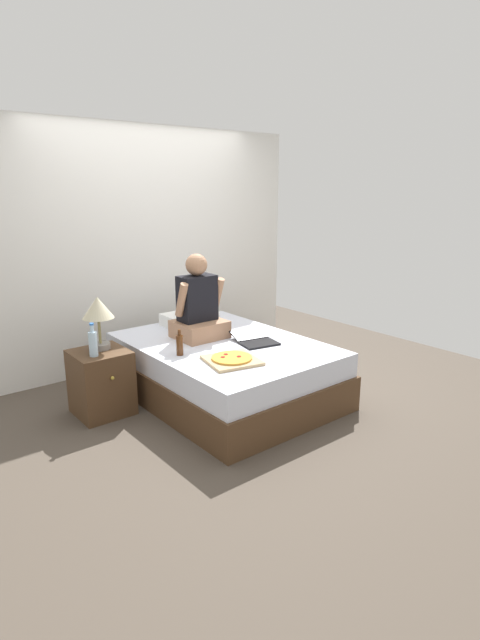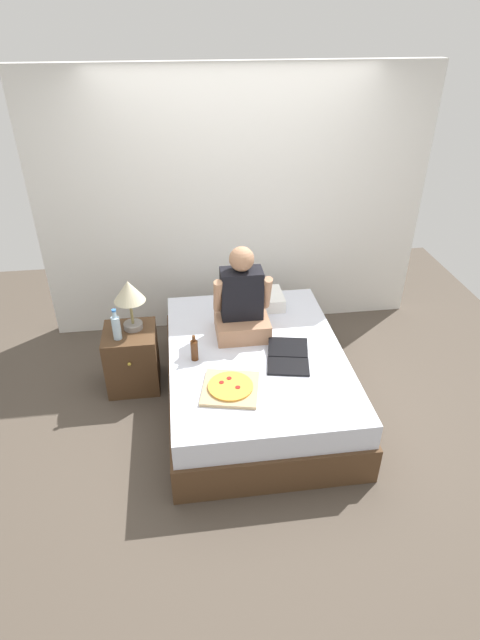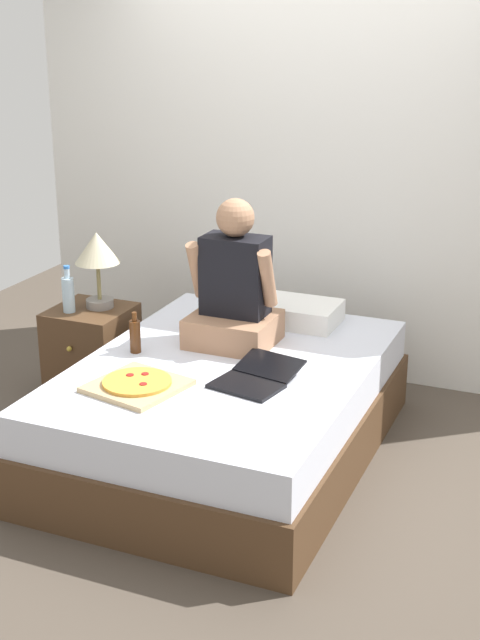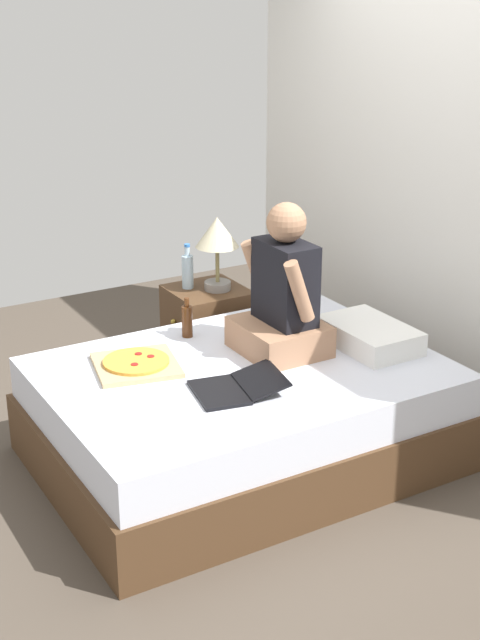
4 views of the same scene
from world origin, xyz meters
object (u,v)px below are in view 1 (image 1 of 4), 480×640
at_px(bed, 224,370).
at_px(water_bottle, 93,343).
at_px(lamp_on_left_nightstand, 98,311).
at_px(person_seated, 198,307).
at_px(nightstand_left, 101,382).
at_px(pizza_box, 232,360).
at_px(beer_bottle_on_bed, 180,345).
at_px(laptop, 256,340).

xyz_separation_m(bed, water_bottle, (-1.11, 0.27, 0.41)).
bearing_deg(lamp_on_left_nightstand, person_seated, -8.04).
relative_size(nightstand_left, pizza_box, 1.16).
xyz_separation_m(lamp_on_left_nightstand, beer_bottle_on_bed, (0.49, -0.46, -0.27)).
bearing_deg(bed, nightstand_left, 160.58).
relative_size(person_seated, beer_bottle_on_bed, 3.55).
bearing_deg(person_seated, laptop, -57.03).
relative_size(laptop, pizza_box, 0.98).
bearing_deg(beer_bottle_on_bed, nightstand_left, 142.41).
height_order(lamp_on_left_nightstand, beer_bottle_on_bed, lamp_on_left_nightstand).
bearing_deg(laptop, water_bottle, 161.20).
height_order(nightstand_left, beer_bottle_on_bed, beer_bottle_on_bed).
xyz_separation_m(water_bottle, person_seated, (1.03, 0.01, 0.14)).
xyz_separation_m(person_seated, pizza_box, (-0.18, -0.74, -0.27)).
distance_m(lamp_on_left_nightstand, water_bottle, 0.28).
distance_m(nightstand_left, pizza_box, 1.15).
bearing_deg(pizza_box, person_seated, 75.99).
relative_size(water_bottle, person_seated, 0.35).
bearing_deg(person_seated, water_bottle, -179.38).
height_order(person_seated, beer_bottle_on_bed, person_seated).
relative_size(nightstand_left, lamp_on_left_nightstand, 1.23).
height_order(nightstand_left, lamp_on_left_nightstand, lamp_on_left_nightstand).
height_order(nightstand_left, person_seated, person_seated).
height_order(water_bottle, beer_bottle_on_bed, water_bottle).
bearing_deg(person_seated, beer_bottle_on_bed, -141.58).
bearing_deg(laptop, beer_bottle_on_bed, 169.52).
distance_m(bed, lamp_on_left_nightstand, 1.24).
relative_size(nightstand_left, person_seated, 0.71).
bearing_deg(water_bottle, person_seated, 0.62).
distance_m(laptop, pizza_box, 0.56).
xyz_separation_m(person_seated, beer_bottle_on_bed, (-0.42, -0.33, -0.20)).
distance_m(water_bottle, pizza_box, 1.12).
bearing_deg(beer_bottle_on_bed, laptop, -10.48).
bearing_deg(bed, laptop, -38.93).
height_order(person_seated, pizza_box, person_seated).
distance_m(person_seated, beer_bottle_on_bed, 0.57).
distance_m(bed, water_bottle, 1.22).
bearing_deg(beer_bottle_on_bed, water_bottle, 152.40).
relative_size(lamp_on_left_nightstand, beer_bottle_on_bed, 2.05).
height_order(laptop, beer_bottle_on_bed, beer_bottle_on_bed).
bearing_deg(laptop, bed, 141.07).
relative_size(person_seated, pizza_box, 1.63).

